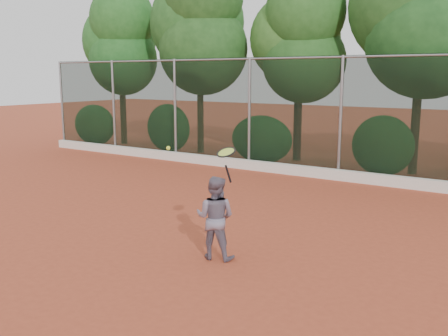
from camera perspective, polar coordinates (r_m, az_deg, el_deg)
The scene contains 7 objects.
ground at distance 8.82m, azimuth -3.62°, elevation -9.01°, with size 80.00×80.00×0.00m, color #AB4428.
concrete_curb at distance 14.62m, azimuth 12.67°, elevation -0.74°, with size 24.00×0.20×0.30m, color silver.
tennis_player at distance 8.11m, azimuth -1.01°, elevation -5.69°, with size 0.66×0.52×1.37m, color slate.
chainlink_fence at distance 14.56m, azimuth 13.20°, elevation 5.98°, with size 24.09×0.09×3.50m.
foliage_backdrop at distance 16.63m, azimuth 14.22°, elevation 15.26°, with size 23.70×3.63×7.55m.
tennis_racket at distance 7.66m, azimuth 0.28°, elevation 1.53°, with size 0.34×0.32×0.57m.
tennis_ball_in_flight at distance 8.41m, azimuth -6.39°, elevation 2.27°, with size 0.07×0.07×0.07m.
Camera 1 is at (5.03, -6.62, 2.96)m, focal length 40.00 mm.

